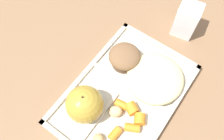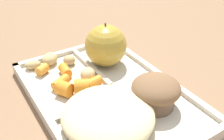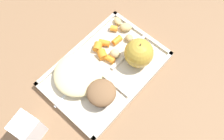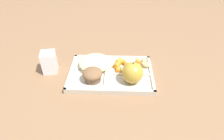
# 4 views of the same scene
# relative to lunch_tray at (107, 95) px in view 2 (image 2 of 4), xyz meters

# --- Properties ---
(ground) EXTENTS (6.00, 6.00, 0.00)m
(ground) POSITION_rel_lunch_tray_xyz_m (0.00, -0.00, -0.01)
(ground) COLOR #846042
(lunch_tray) EXTENTS (0.35, 0.24, 0.02)m
(lunch_tray) POSITION_rel_lunch_tray_xyz_m (0.00, 0.00, 0.00)
(lunch_tray) COLOR beige
(lunch_tray) RESTS_ON ground
(green_apple) EXTENTS (0.09, 0.09, 0.09)m
(green_apple) POSITION_rel_lunch_tray_xyz_m (-0.09, 0.05, 0.05)
(green_apple) COLOR #B79333
(green_apple) RESTS_ON lunch_tray
(bran_muffin) EXTENTS (0.08, 0.08, 0.05)m
(bran_muffin) POSITION_rel_lunch_tray_xyz_m (0.07, 0.05, 0.03)
(bran_muffin) COLOR brown
(bran_muffin) RESTS_ON lunch_tray
(carrot_slice_large) EXTENTS (0.03, 0.03, 0.02)m
(carrot_slice_large) POSITION_rel_lunch_tray_xyz_m (-0.12, -0.08, 0.02)
(carrot_slice_large) COLOR orange
(carrot_slice_large) RESTS_ON lunch_tray
(carrot_slice_back) EXTENTS (0.03, 0.04, 0.02)m
(carrot_slice_back) POSITION_rel_lunch_tray_xyz_m (-0.06, -0.06, 0.02)
(carrot_slice_back) COLOR orange
(carrot_slice_back) RESTS_ON lunch_tray
(carrot_slice_small) EXTENTS (0.03, 0.03, 0.03)m
(carrot_slice_small) POSITION_rel_lunch_tray_xyz_m (-0.03, -0.07, 0.02)
(carrot_slice_small) COLOR orange
(carrot_slice_small) RESTS_ON lunch_tray
(carrot_slice_edge) EXTENTS (0.04, 0.04, 0.03)m
(carrot_slice_edge) POSITION_rel_lunch_tray_xyz_m (-0.02, -0.04, 0.02)
(carrot_slice_edge) COLOR orange
(carrot_slice_edge) RESTS_ON lunch_tray
(carrot_slice_center) EXTENTS (0.02, 0.03, 0.02)m
(carrot_slice_center) POSITION_rel_lunch_tray_xyz_m (-0.03, -0.01, 0.02)
(carrot_slice_center) COLOR orange
(carrot_slice_center) RESTS_ON lunch_tray
(carrot_slice_diagonal) EXTENTS (0.03, 0.02, 0.02)m
(carrot_slice_diagonal) POSITION_rel_lunch_tray_xyz_m (-0.09, -0.04, 0.02)
(carrot_slice_diagonal) COLOR orange
(carrot_slice_diagonal) RESTS_ON lunch_tray
(potato_chunk_corner) EXTENTS (0.04, 0.04, 0.03)m
(potato_chunk_corner) POSITION_rel_lunch_tray_xyz_m (-0.05, -0.01, 0.02)
(potato_chunk_corner) COLOR tan
(potato_chunk_corner) RESTS_ON lunch_tray
(potato_chunk_large) EXTENTS (0.05, 0.05, 0.02)m
(potato_chunk_large) POSITION_rel_lunch_tray_xyz_m (-0.15, -0.05, 0.02)
(potato_chunk_large) COLOR tan
(potato_chunk_large) RESTS_ON lunch_tray
(potato_chunk_golden) EXTENTS (0.03, 0.04, 0.02)m
(potato_chunk_golden) POSITION_rel_lunch_tray_xyz_m (-0.15, -0.08, 0.01)
(potato_chunk_golden) COLOR tan
(potato_chunk_golden) RESTS_ON lunch_tray
(potato_chunk_wedge) EXTENTS (0.03, 0.04, 0.02)m
(potato_chunk_wedge) POSITION_rel_lunch_tray_xyz_m (-0.12, -0.02, 0.02)
(potato_chunk_wedge) COLOR tan
(potato_chunk_wedge) RESTS_ON lunch_tray
(egg_noodle_pile) EXTENTS (0.14, 0.14, 0.04)m
(egg_noodle_pile) POSITION_rel_lunch_tray_xyz_m (0.07, -0.04, 0.03)
(egg_noodle_pile) COLOR beige
(egg_noodle_pile) RESTS_ON lunch_tray
(meatball_back) EXTENTS (0.03, 0.03, 0.03)m
(meatball_back) POSITION_rel_lunch_tray_xyz_m (0.06, -0.04, 0.02)
(meatball_back) COLOR brown
(meatball_back) RESTS_ON lunch_tray
(meatball_front) EXTENTS (0.04, 0.04, 0.04)m
(meatball_front) POSITION_rel_lunch_tray_xyz_m (0.05, -0.06, 0.02)
(meatball_front) COLOR brown
(meatball_front) RESTS_ON lunch_tray
(plastic_fork) EXTENTS (0.15, 0.03, 0.00)m
(plastic_fork) POSITION_rel_lunch_tray_xyz_m (0.09, -0.03, 0.01)
(plastic_fork) COLOR silver
(plastic_fork) RESTS_ON lunch_tray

